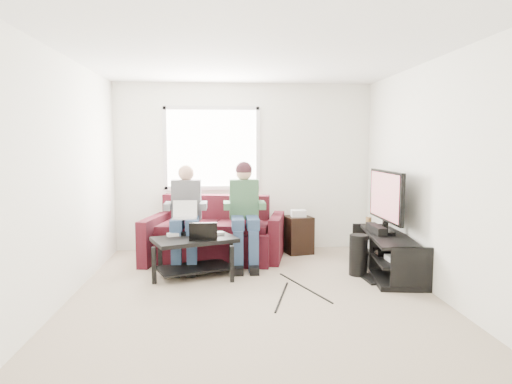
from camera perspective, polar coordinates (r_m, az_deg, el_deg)
floor at (r=5.19m, az=-0.27°, el=-12.68°), size 4.50×4.50×0.00m
ceiling at (r=5.01m, az=-0.28°, el=16.79°), size 4.50×4.50×0.00m
wall_back at (r=7.17m, az=-1.51°, el=3.10°), size 4.50×0.00×4.50m
wall_front at (r=2.70m, az=3.01°, el=-1.73°), size 4.50×0.00×4.50m
wall_left at (r=5.19m, az=-22.88°, el=1.52°), size 0.00×4.50×4.50m
wall_right at (r=5.45m, az=21.22°, el=1.77°), size 0.00×4.50×4.50m
window at (r=7.14m, az=-5.54°, el=5.47°), size 1.48×0.04×1.28m
sofa at (r=6.66m, az=-5.04°, el=-5.56°), size 2.11×1.23×0.90m
person_left at (r=6.26m, az=-8.78°, el=-2.35°), size 0.40×0.71×1.38m
person_right at (r=6.26m, az=-1.46°, el=-1.73°), size 0.40×0.71×1.42m
laptop_silver at (r=6.09m, az=-8.92°, el=-2.74°), size 0.38×0.32×0.24m
coffee_table at (r=5.82m, az=-7.70°, el=-6.93°), size 1.15×0.93×0.50m
laptop_black at (r=5.68m, az=-6.57°, el=-4.66°), size 0.41×0.36×0.24m
controller_a at (r=5.93m, az=-10.36°, el=-5.26°), size 0.16×0.13×0.04m
controller_b at (r=5.97m, az=-8.58°, el=-5.15°), size 0.17×0.14×0.04m
controller_c at (r=5.92m, az=-4.72°, el=-5.19°), size 0.16×0.13×0.04m
tv_stand at (r=6.16m, az=16.08°, el=-7.69°), size 0.68×1.61×0.52m
tv at (r=6.12m, az=15.94°, el=-0.68°), size 0.12×1.10×0.81m
soundbar at (r=6.14m, az=14.80°, el=-4.49°), size 0.12×0.50×0.10m
drink_cup at (r=6.65m, az=13.89°, el=-3.58°), size 0.08×0.08×0.12m
console_white at (r=5.78m, az=17.49°, el=-7.90°), size 0.30×0.22×0.06m
console_grey at (r=6.41m, az=15.17°, el=-6.36°), size 0.34×0.26×0.08m
console_black at (r=6.09m, az=16.27°, el=-7.09°), size 0.38×0.30×0.07m
subwoofer at (r=5.99m, az=12.67°, el=-7.68°), size 0.23×0.23×0.52m
keyboard_floor at (r=5.88m, az=14.03°, el=-10.49°), size 0.18×0.46×0.02m
end_table at (r=7.03m, az=5.29°, el=-5.22°), size 0.38×0.38×0.66m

